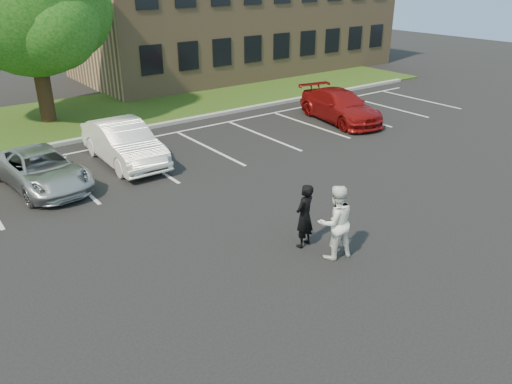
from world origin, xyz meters
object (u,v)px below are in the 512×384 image
office_building (237,9)px  tree (30,3)px  car_silver_minivan (42,169)px  car_red_compact (340,106)px  man_black_suit (304,216)px  car_white_sedan (124,143)px  man_white_shirt (335,222)px

office_building → tree: size_ratio=2.55×
car_silver_minivan → car_red_compact: bearing=-7.1°
tree → car_silver_minivan: 9.70m
tree → man_black_suit: size_ratio=5.04×
tree → car_white_sedan: size_ratio=1.85×
man_black_suit → office_building: bearing=-136.5°
man_black_suit → car_silver_minivan: man_black_suit is taller
car_silver_minivan → car_red_compact: (13.79, -0.23, 0.10)m
man_white_shirt → car_red_compact: (9.17, 8.81, -0.25)m
office_building → car_silver_minivan: office_building is taller
man_white_shirt → car_white_sedan: man_white_shirt is taller
man_white_shirt → tree: bearing=-68.8°
man_black_suit → car_silver_minivan: 9.27m
office_building → car_red_compact: size_ratio=4.47×
car_silver_minivan → car_white_sedan: size_ratio=0.95×
office_building → car_silver_minivan: 22.97m
office_building → man_white_shirt: bearing=-119.6°
man_black_suit → car_white_sedan: (-1.23, 8.72, -0.09)m
car_red_compact → man_white_shirt: bearing=-126.0°
man_black_suit → car_red_compact: man_black_suit is taller
man_black_suit → man_white_shirt: man_white_shirt is taller
man_white_shirt → car_silver_minivan: bearing=-48.6°
car_silver_minivan → car_white_sedan: 3.20m
man_black_suit → car_white_sedan: man_black_suit is taller
tree → man_white_shirt: size_ratio=4.50×
tree → man_white_shirt: tree is taller
tree → car_silver_minivan: (-2.54, -8.09, -4.72)m
office_building → tree: tree is taller
man_white_shirt → office_building: bearing=-105.3°
office_building → man_black_suit: bearing=-121.0°
car_silver_minivan → car_white_sedan: bearing=3.8°
car_silver_minivan → man_black_suit: bearing=-68.0°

